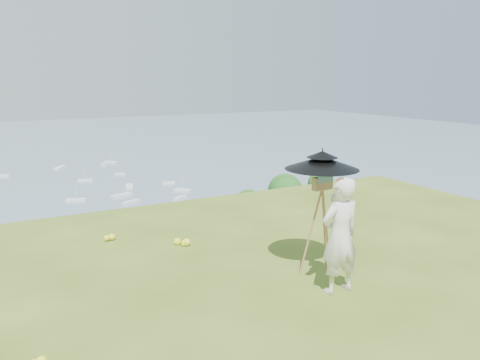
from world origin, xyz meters
TOP-DOWN VIEW (x-y plane):
  - ground at (0.00, 0.00)m, footprint 14.00×14.00m
  - shoreline_tier at (0.00, 75.00)m, footprint 170.00×28.00m
  - bay_water at (0.00, 240.00)m, footprint 700.00×700.00m
  - slope_trees at (0.00, 35.00)m, footprint 110.00×50.00m
  - harbor_town at (0.00, 75.00)m, footprint 110.00×22.00m
  - wildflowers at (0.00, 0.25)m, footprint 10.00×10.50m
  - painter at (0.55, 1.19)m, footprint 0.61×0.40m
  - field_easel at (0.68, 1.79)m, footprint 0.67×0.67m
  - sun_umbrella at (0.68, 1.82)m, footprint 1.17×1.17m
  - painter_cap at (0.55, 1.19)m, footprint 0.21×0.24m

SIDE VIEW (x-z plane):
  - shoreline_tier at x=0.00m, z-range -40.00..-32.00m
  - bay_water at x=0.00m, z-range -34.00..-34.00m
  - harbor_town at x=0.00m, z-range -32.00..-27.00m
  - slope_trees at x=0.00m, z-range -18.00..-12.00m
  - ground at x=0.00m, z-range 0.00..0.00m
  - wildflowers at x=0.00m, z-range 0.00..0.12m
  - painter at x=0.55m, z-range 0.00..1.67m
  - field_easel at x=0.68m, z-range 0.00..1.69m
  - painter_cap at x=0.55m, z-range 1.57..1.67m
  - sun_umbrella at x=0.68m, z-range 1.39..1.97m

